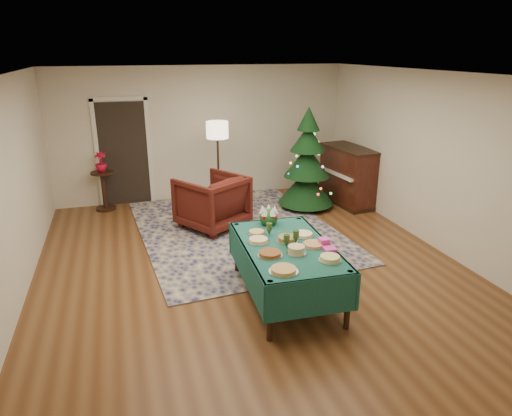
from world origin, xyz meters
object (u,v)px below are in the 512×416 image
object	(u,v)px
floor_lamp	(217,135)
piano	(348,176)
christmas_tree	(307,164)
armchair	(212,199)
side_table	(104,191)
potted_plant	(101,166)
gift_box	(324,242)
buffet_table	(286,255)

from	to	relation	value
floor_lamp	piano	xyz separation A→B (m)	(2.58, -0.44, -0.89)
christmas_tree	piano	bearing A→B (deg)	-0.01
christmas_tree	floor_lamp	bearing A→B (deg)	165.23
piano	christmas_tree	bearing A→B (deg)	179.99
armchair	side_table	world-z (taller)	armchair
potted_plant	christmas_tree	xyz separation A→B (m)	(3.82, -1.02, 0.02)
armchair	christmas_tree	xyz separation A→B (m)	(1.99, 0.51, 0.38)
potted_plant	piano	size ratio (longest dim) A/B	0.27
potted_plant	side_table	bearing A→B (deg)	-90.00
gift_box	side_table	world-z (taller)	gift_box
floor_lamp	piano	world-z (taller)	floor_lamp
buffet_table	piano	world-z (taller)	piano
gift_box	piano	distance (m)	3.91
floor_lamp	potted_plant	xyz separation A→B (m)	(-2.16, 0.58, -0.58)
gift_box	side_table	size ratio (longest dim) A/B	0.15
gift_box	piano	bearing A→B (deg)	57.78
gift_box	christmas_tree	world-z (taller)	christmas_tree
gift_box	potted_plant	distance (m)	5.08
armchair	piano	size ratio (longest dim) A/B	0.74
potted_plant	piano	world-z (taller)	piano
armchair	potted_plant	world-z (taller)	armchair
buffet_table	side_table	size ratio (longest dim) A/B	2.49
armchair	piano	world-z (taller)	piano
floor_lamp	piano	distance (m)	2.76
side_table	potted_plant	world-z (taller)	potted_plant
floor_lamp	christmas_tree	xyz separation A→B (m)	(1.66, -0.44, -0.56)
buffet_table	potted_plant	distance (m)	4.75
armchair	side_table	bearing A→B (deg)	-72.52
gift_box	floor_lamp	distance (m)	3.84
christmas_tree	piano	xyz separation A→B (m)	(0.92, -0.00, -0.33)
gift_box	armchair	distance (m)	2.93
christmas_tree	piano	size ratio (longest dim) A/B	1.42
armchair	floor_lamp	bearing A→B (deg)	-141.85
potted_plant	christmas_tree	bearing A→B (deg)	-14.97
floor_lamp	piano	size ratio (longest dim) A/B	1.22
armchair	christmas_tree	distance (m)	2.09
buffet_table	floor_lamp	distance (m)	3.70
floor_lamp	piano	bearing A→B (deg)	-9.65
side_table	piano	size ratio (longest dim) A/B	0.55
floor_lamp	christmas_tree	distance (m)	1.81
floor_lamp	side_table	distance (m)	2.49
side_table	potted_plant	distance (m)	0.50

